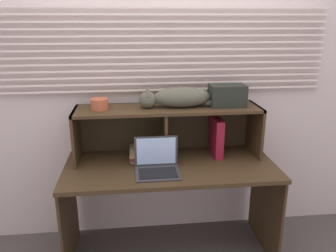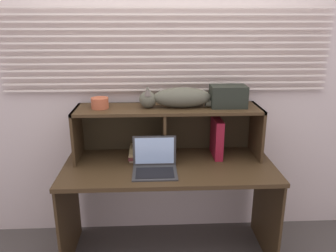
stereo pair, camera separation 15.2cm
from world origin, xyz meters
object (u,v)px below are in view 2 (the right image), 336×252
Objects in this scene: laptop at (155,165)px; book_stack at (140,153)px; storage_box at (228,96)px; small_basket at (100,103)px; binder_upright at (217,137)px; cat at (179,98)px.

laptop is 1.16× the size of book_stack.
storage_box is at bearing -0.22° from book_stack.
laptop is at bearing -33.47° from small_basket.
cat is at bearing -180.00° from binder_upright.
laptop is (-0.19, -0.26, -0.41)m from cat.
small_basket is at bearing 180.00° from storage_box.
binder_upright is (0.48, 0.26, 0.10)m from laptop.
book_stack is 0.48m from small_basket.
storage_box is at bearing 0.00° from cat.
binder_upright is at bearing -0.25° from book_stack.
storage_box is at bearing 0.00° from small_basket.
storage_box reaches higher than cat.
cat is 0.52m from laptop.
cat is 2.51× the size of laptop.
cat is 6.12× the size of small_basket.
book_stack is 2.10× the size of small_basket.
book_stack is 0.79m from storage_box.
laptop is at bearing -154.73° from storage_box.
laptop is 0.60m from small_basket.
storage_box is (0.07, 0.00, 0.32)m from binder_upright.
laptop is at bearing -125.92° from cat.
small_basket reaches higher than laptop.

